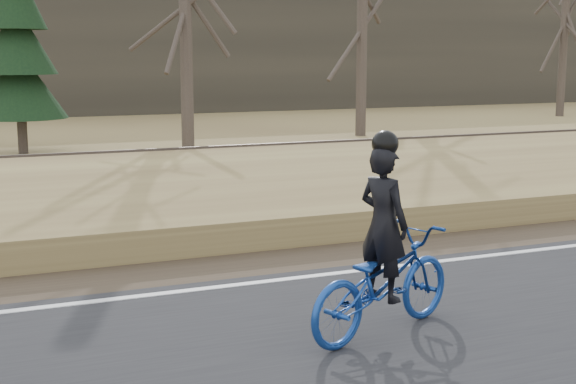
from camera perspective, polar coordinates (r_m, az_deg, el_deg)
name	(u,v)px	position (r m, az deg, el deg)	size (l,w,h in m)	color
edge_line	(573,246)	(12.33, 19.60, -3.63)	(120.00, 0.12, 0.01)	silver
shoulder	(527,235)	(13.08, 16.66, -2.92)	(120.00, 1.60, 0.04)	#473A2B
embankment	(424,192)	(15.42, 9.67, 0.02)	(120.00, 5.00, 0.44)	#98864D
ballast	(336,166)	(18.70, 3.46, 1.87)	(120.00, 3.00, 0.45)	slate
railroad	(336,153)	(18.66, 3.47, 2.79)	(120.00, 2.40, 0.29)	black
treeline_backdrop	(134,49)	(39.48, -10.87, 9.95)	(120.00, 4.00, 6.00)	#383328
cyclist	(382,271)	(7.99, 6.74, -5.57)	(2.12, 1.36, 2.03)	navy
bare_tree_near_left	(185,10)	(23.18, -7.32, 12.69)	(0.36, 0.36, 7.99)	#493D35
bare_tree_center	(362,17)	(27.76, 5.30, 12.28)	(0.36, 0.36, 8.02)	#493D35
bare_tree_far_right	(565,13)	(38.33, 19.13, 11.95)	(0.36, 0.36, 9.14)	#493D35
conifer	(17,41)	(23.83, -18.70, 10.14)	(2.60, 2.60, 6.65)	#493D35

